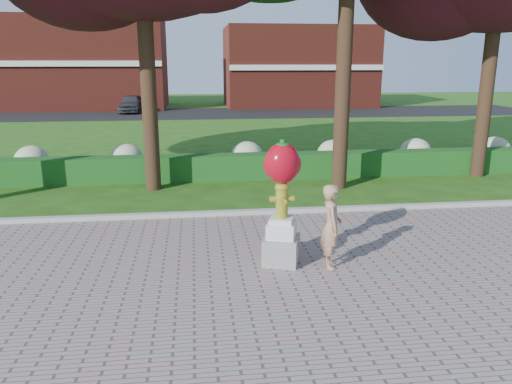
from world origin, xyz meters
TOP-DOWN VIEW (x-y plane):
  - ground at (0.00, 0.00)m, footprint 100.00×100.00m
  - curb at (0.00, 3.00)m, footprint 40.00×0.18m
  - lawn_hedge at (0.00, 7.00)m, footprint 24.00×0.70m
  - hydrangea_row at (0.57, 8.00)m, footprint 20.10×1.10m
  - street at (0.00, 28.00)m, footprint 50.00×8.00m
  - building_left at (-10.00, 34.00)m, footprint 14.00×8.00m
  - building_right at (8.00, 34.00)m, footprint 12.00×8.00m
  - hydrant_sculpture at (0.78, -0.08)m, footprint 0.79×0.79m
  - woman at (1.64, -0.36)m, footprint 0.44×0.61m
  - parked_car at (-5.31, 29.21)m, footprint 1.59×3.84m

SIDE VIEW (x-z plane):
  - ground at x=0.00m, z-range 0.00..0.00m
  - street at x=0.00m, z-range 0.00..0.02m
  - curb at x=0.00m, z-range 0.00..0.15m
  - lawn_hedge at x=0.00m, z-range 0.00..0.80m
  - hydrangea_row at x=0.57m, z-range 0.06..1.04m
  - parked_car at x=-5.31m, z-range 0.02..1.32m
  - woman at x=1.64m, z-range 0.04..1.58m
  - hydrant_sculpture at x=0.78m, z-range 0.11..2.42m
  - building_right at x=8.00m, z-range 0.00..6.40m
  - building_left at x=-10.00m, z-range 0.00..7.00m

